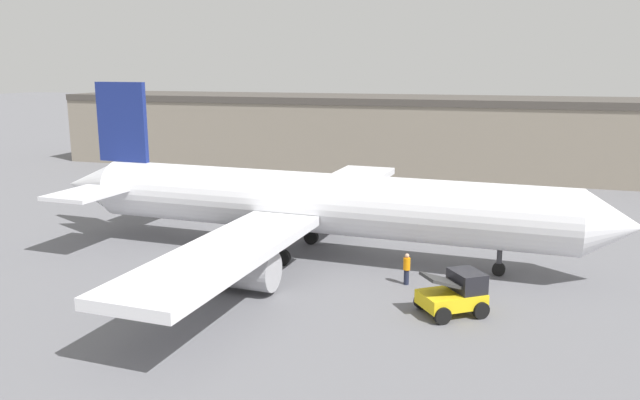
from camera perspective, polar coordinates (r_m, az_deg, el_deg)
The scene contains 6 objects.
ground_plane at distance 37.36m, azimuth -0.00°, elevation -5.17°, with size 400.00×400.00×0.00m, color slate.
terminal_building at distance 68.57m, azimuth 10.51°, elevation 5.93°, with size 84.89×12.16×7.97m.
airplane at distance 36.86m, azimuth -1.30°, elevation -0.35°, with size 35.45×33.32×10.14m.
ground_crew_worker at distance 32.72m, azimuth 7.93°, elevation -6.18°, with size 0.37×0.37×1.67m.
baggage_tug at distance 33.99m, azimuth -11.43°, elevation -5.59°, with size 2.51×2.28×1.95m.
belt_loader_truck at distance 29.41m, azimuth 12.28°, elevation -8.32°, with size 3.47×3.35×1.97m.
Camera 1 is at (10.76, -34.03, 11.05)m, focal length 35.00 mm.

